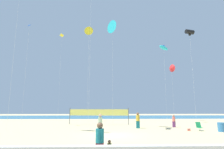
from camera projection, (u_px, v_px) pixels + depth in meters
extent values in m
plane|color=#D1BC89|center=(112.00, 135.00, 16.41)|extent=(120.00, 120.00, 0.00)
cube|color=teal|center=(108.00, 117.00, 51.10)|extent=(120.00, 20.00, 0.01)
cylinder|color=#19727A|center=(100.00, 136.00, 8.74)|extent=(0.39, 0.39, 0.64)
sphere|color=brown|center=(100.00, 125.00, 8.82)|extent=(0.28, 0.28, 0.28)
cylinder|color=olive|center=(109.00, 147.00, 8.81)|extent=(0.20, 0.20, 0.33)
sphere|color=brown|center=(109.00, 142.00, 8.85)|extent=(0.15, 0.15, 0.15)
cube|color=#7A3872|center=(100.00, 128.00, 18.43)|extent=(0.39, 0.23, 0.81)
cylinder|color=#99B28C|center=(100.00, 120.00, 18.56)|extent=(0.41, 0.41, 0.67)
sphere|color=tan|center=(100.00, 115.00, 18.65)|extent=(0.30, 0.30, 0.30)
cube|color=#7A3872|center=(174.00, 124.00, 23.43)|extent=(0.34, 0.20, 0.71)
cylinder|color=#EA7260|center=(174.00, 119.00, 23.55)|extent=(0.36, 0.36, 0.58)
sphere|color=tan|center=(173.00, 116.00, 23.62)|extent=(0.26, 0.26, 0.26)
cube|color=#19727A|center=(138.00, 125.00, 22.27)|extent=(0.40, 0.24, 0.84)
cylinder|color=gold|center=(138.00, 118.00, 22.41)|extent=(0.42, 0.42, 0.69)
sphere|color=brown|center=(138.00, 114.00, 22.49)|extent=(0.31, 0.31, 0.31)
cube|color=#1E8C4C|center=(200.00, 128.00, 19.72)|extent=(0.52, 0.48, 0.03)
cube|color=#1E8C4C|center=(198.00, 125.00, 20.06)|extent=(0.52, 0.23, 0.57)
cylinder|color=silver|center=(201.00, 129.00, 19.55)|extent=(0.03, 0.03, 0.32)
cylinder|color=silver|center=(199.00, 129.00, 19.83)|extent=(0.03, 0.03, 0.32)
cylinder|color=teal|center=(221.00, 127.00, 18.99)|extent=(0.68, 0.68, 0.91)
cylinder|color=#4C4C51|center=(70.00, 116.00, 27.90)|extent=(0.08, 0.08, 2.40)
cylinder|color=#4C4C51|center=(128.00, 116.00, 27.19)|extent=(0.08, 0.08, 2.40)
cube|color=#EAE566|center=(99.00, 112.00, 27.64)|extent=(8.65, 1.02, 0.90)
cube|color=#EA7260|center=(189.00, 130.00, 19.67)|extent=(0.30, 0.15, 0.24)
cylinder|color=silver|center=(113.00, 75.00, 24.20)|extent=(0.01, 0.01, 13.15)
cone|color=#26BFCC|center=(113.00, 27.00, 25.36)|extent=(1.38, 1.57, 1.79)
cylinder|color=silver|center=(60.00, 77.00, 34.52)|extent=(0.01, 0.01, 16.06)
pyramid|color=yellow|center=(62.00, 35.00, 35.98)|extent=(0.69, 0.69, 0.45)
cylinder|color=silver|center=(90.00, 52.00, 22.19)|extent=(0.01, 0.01, 17.69)
cylinder|color=silver|center=(25.00, 73.00, 26.04)|extent=(0.01, 0.01, 14.22)
pyramid|color=blue|center=(29.00, 25.00, 27.29)|extent=(0.55, 0.55, 0.30)
cylinder|color=silver|center=(193.00, 76.00, 27.89)|extent=(0.01, 0.01, 14.00)
cylinder|color=black|center=(190.00, 32.00, 29.12)|extent=(1.46, 1.00, 0.67)
sphere|color=black|center=(190.00, 35.00, 29.05)|extent=(0.40, 0.40, 0.40)
cylinder|color=silver|center=(173.00, 94.00, 36.90)|extent=(0.01, 0.01, 10.28)
cone|color=red|center=(171.00, 68.00, 37.81)|extent=(0.99, 1.56, 1.55)
cylinder|color=silver|center=(165.00, 84.00, 32.26)|extent=(0.01, 0.01, 12.92)
ellipsoid|color=#26BFCC|center=(164.00, 48.00, 33.40)|extent=(2.01, 1.26, 1.12)
cube|color=blue|center=(164.00, 46.00, 33.44)|extent=(0.36, 0.06, 0.45)
cylinder|color=silver|center=(88.00, 75.00, 33.02)|extent=(0.01, 0.01, 16.27)
cone|color=yellow|center=(89.00, 31.00, 34.46)|extent=(1.62, 0.44, 1.60)
cylinder|color=silver|center=(14.00, 55.00, 20.44)|extent=(0.01, 0.01, 16.15)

